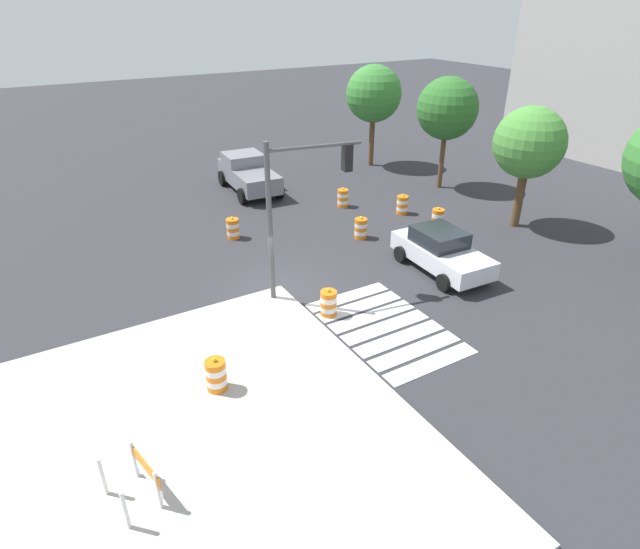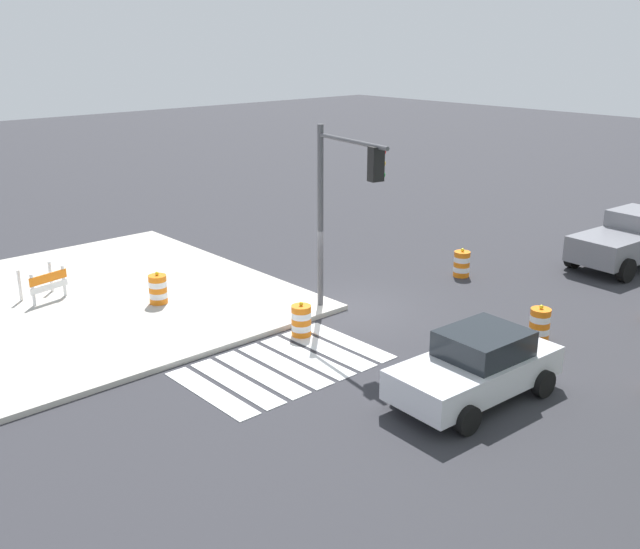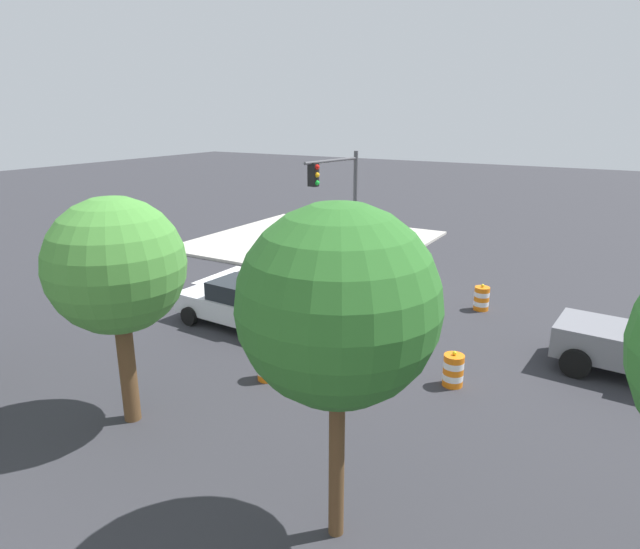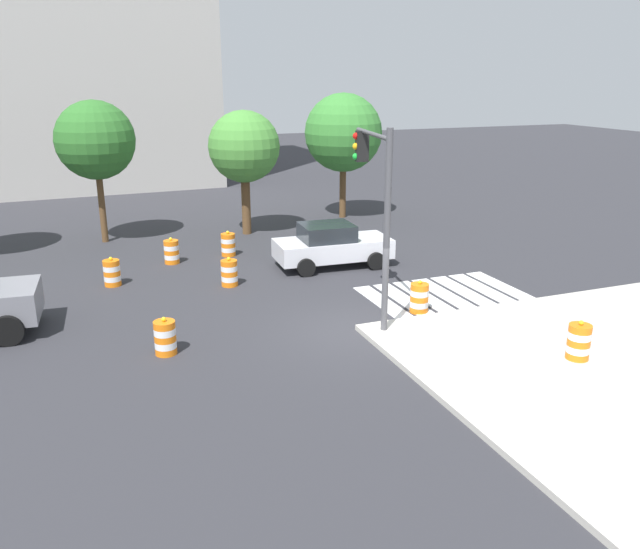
# 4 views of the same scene
# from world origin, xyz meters

# --- Properties ---
(ground_plane) EXTENTS (120.00, 120.00, 0.00)m
(ground_plane) POSITION_xyz_m (0.00, 0.00, 0.00)
(ground_plane) COLOR #2D2D33
(sidewalk_corner) EXTENTS (12.00, 12.00, 0.15)m
(sidewalk_corner) POSITION_xyz_m (6.00, -6.00, 0.07)
(sidewalk_corner) COLOR #BCB7AD
(sidewalk_corner) RESTS_ON ground
(crosswalk_stripes) EXTENTS (5.10, 3.20, 0.02)m
(crosswalk_stripes) POSITION_xyz_m (4.00, 1.80, 0.01)
(crosswalk_stripes) COLOR silver
(crosswalk_stripes) RESTS_ON ground
(sports_car) EXTENTS (4.39, 2.31, 1.63)m
(sports_car) POSITION_xyz_m (1.77, 6.11, 0.81)
(sports_car) COLOR silver
(sports_car) RESTS_ON ground
(pickup_truck) EXTENTS (5.27, 2.62, 1.92)m
(pickup_truck) POSITION_xyz_m (-11.04, 3.54, 0.97)
(pickup_truck) COLOR slate
(pickup_truck) RESTS_ON ground
(traffic_barrel_near_corner) EXTENTS (0.56, 0.56, 1.02)m
(traffic_barrel_near_corner) POSITION_xyz_m (2.39, 0.60, 0.45)
(traffic_barrel_near_corner) COLOR orange
(traffic_barrel_near_corner) RESTS_ON ground
(traffic_barrel_crosswalk_end) EXTENTS (0.56, 0.56, 1.02)m
(traffic_barrel_crosswalk_end) POSITION_xyz_m (-5.25, 0.28, 0.45)
(traffic_barrel_crosswalk_end) COLOR orange
(traffic_barrel_crosswalk_end) RESTS_ON ground
(traffic_barrel_median_near) EXTENTS (0.56, 0.56, 1.02)m
(traffic_barrel_median_near) POSITION_xyz_m (-2.38, 5.19, 0.45)
(traffic_barrel_median_near) COLOR orange
(traffic_barrel_median_near) RESTS_ON ground
(traffic_barrel_median_far) EXTENTS (0.56, 0.56, 1.02)m
(traffic_barrel_median_far) POSITION_xyz_m (-1.52, 8.93, 0.45)
(traffic_barrel_median_far) COLOR orange
(traffic_barrel_median_far) RESTS_ON ground
(traffic_barrel_far_curb) EXTENTS (0.56, 0.56, 1.02)m
(traffic_barrel_far_curb) POSITION_xyz_m (-6.11, 6.66, 0.45)
(traffic_barrel_far_curb) COLOR orange
(traffic_barrel_far_curb) RESTS_ON ground
(traffic_barrel_lane_center) EXTENTS (0.56, 0.56, 1.02)m
(traffic_barrel_lane_center) POSITION_xyz_m (-3.79, 8.66, 0.45)
(traffic_barrel_lane_center) COLOR orange
(traffic_barrel_lane_center) RESTS_ON ground
(traffic_barrel_on_sidewalk) EXTENTS (0.56, 0.56, 1.02)m
(traffic_barrel_on_sidewalk) POSITION_xyz_m (4.24, -4.07, 0.60)
(traffic_barrel_on_sidewalk) COLOR orange
(traffic_barrel_on_sidewalk) RESTS_ON sidewalk_corner
(construction_barricade) EXTENTS (1.37, 1.01, 1.00)m
(construction_barricade) POSITION_xyz_m (6.69, -6.68, 0.72)
(construction_barricade) COLOR silver
(construction_barricade) RESTS_ON sidewalk_corner
(traffic_light_pole) EXTENTS (0.76, 3.25, 5.50)m
(traffic_light_pole) POSITION_xyz_m (0.78, 0.52, 3.91)
(traffic_light_pole) COLOR #4C4C51
(traffic_light_pole) RESTS_ON sidewalk_corner
(street_tree_streetside_mid) EXTENTS (3.13, 3.13, 5.47)m
(street_tree_streetside_mid) POSITION_xyz_m (0.14, 12.27, 3.87)
(street_tree_streetside_mid) COLOR brown
(street_tree_streetside_mid) RESTS_ON ground
(street_tree_streetside_far) EXTENTS (3.26, 3.26, 5.96)m
(street_tree_streetside_far) POSITION_xyz_m (-5.96, 13.06, 4.31)
(street_tree_streetside_far) COLOR brown
(street_tree_streetside_far) RESTS_ON ground
(street_tree_corner_lot) EXTENTS (3.37, 3.37, 6.07)m
(street_tree_corner_lot) POSITION_xyz_m (-11.55, 12.29, 4.36)
(street_tree_corner_lot) COLOR brown
(street_tree_corner_lot) RESTS_ON ground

